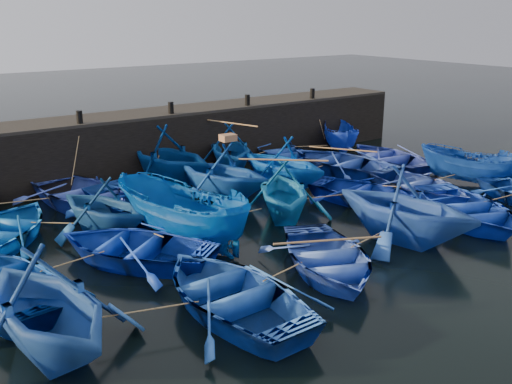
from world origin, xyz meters
TOP-DOWN VIEW (x-y plane):
  - ground at (0.00, 0.00)m, footprint 120.00×120.00m
  - quay_wall at (0.00, 10.50)m, footprint 26.00×2.50m
  - quay_top at (0.00, 10.50)m, footprint 26.00×2.50m
  - bollard_1 at (-4.00, 9.60)m, footprint 0.24×0.24m
  - bollard_2 at (0.00, 9.60)m, footprint 0.24×0.24m
  - bollard_3 at (4.00, 9.60)m, footprint 0.24×0.24m
  - bollard_4 at (8.00, 9.60)m, footprint 0.24×0.24m
  - boat_1 at (-4.96, 7.15)m, footprint 4.74×5.85m
  - boat_2 at (-1.03, 7.99)m, footprint 5.00×5.48m
  - boat_3 at (2.04, 8.12)m, footprint 4.98×5.27m
  - boat_4 at (5.14, 8.52)m, footprint 3.86×4.84m
  - boat_5 at (8.46, 7.84)m, footprint 3.59×4.27m
  - boat_6 at (-8.18, 5.03)m, footprint 5.71×5.81m
  - boat_7 at (-5.26, 4.15)m, footprint 4.24×4.54m
  - boat_8 at (-3.61, 4.47)m, footprint 5.23×6.49m
  - boat_9 at (-0.31, 5.00)m, footprint 4.90×5.24m
  - boat_10 at (2.40, 4.75)m, footprint 4.32×4.78m
  - boat_11 at (5.91, 5.05)m, footprint 4.63×5.81m
  - boat_12 at (8.42, 4.64)m, footprint 4.11×5.25m
  - boat_13 at (-8.93, 1.25)m, footprint 3.85×5.04m
  - boat_14 at (-5.35, 1.54)m, footprint 5.57×5.85m
  - boat_15 at (-3.65, 1.96)m, footprint 3.49×5.32m
  - boat_16 at (0.25, 1.97)m, footprint 4.90×5.09m
  - boat_17 at (3.76, 1.49)m, footprint 4.35×5.15m
  - boat_18 at (6.04, 0.87)m, footprint 3.35×4.59m
  - boat_19 at (9.07, 0.88)m, footprint 3.19×4.22m
  - boat_20 at (-8.70, -1.77)m, footprint 4.51×5.04m
  - boat_21 at (-4.63, -2.42)m, footprint 3.72×5.08m
  - boat_22 at (-1.38, -2.13)m, footprint 4.69×5.38m
  - boat_23 at (2.05, -1.81)m, footprint 4.94×5.40m
  - boat_24 at (5.12, -1.88)m, footprint 5.10×5.88m
  - wooden_crate at (-0.01, 5.00)m, footprint 0.56×0.43m
  - mooring_ropes at (-0.14, 4.97)m, footprint 17.51×12.18m
  - loose_oars at (1.71, 3.25)m, footprint 9.55×12.32m

SIDE VIEW (x-z plane):
  - ground at x=0.00m, z-range 0.00..0.00m
  - boat_4 at x=5.14m, z-range 0.00..0.90m
  - boat_17 at x=3.76m, z-range 0.00..0.91m
  - boat_22 at x=-1.38m, z-range 0.00..0.93m
  - boat_18 at x=6.04m, z-range 0.00..0.93m
  - boat_13 at x=-8.93m, z-range 0.00..0.98m
  - boat_6 at x=-8.18m, z-range 0.00..0.99m
  - boat_14 at x=-5.35m, z-range 0.00..0.99m
  - boat_12 at x=8.42m, z-range 0.00..0.99m
  - boat_24 at x=5.12m, z-range 0.00..1.02m
  - boat_21 at x=-4.63m, z-range 0.00..1.03m
  - boat_1 at x=-4.96m, z-range 0.00..1.07m
  - boat_11 at x=5.91m, z-range 0.00..1.08m
  - boat_8 at x=-3.61m, z-range 0.00..1.19m
  - boat_19 at x=9.07m, z-range 0.00..1.54m
  - boat_5 at x=8.46m, z-range 0.00..1.59m
  - mooring_ropes at x=-0.14m, z-range -0.18..1.92m
  - boat_15 at x=-3.65m, z-range 0.00..1.93m
  - boat_7 at x=-5.26m, z-range 0.00..1.94m
  - boat_16 at x=0.25m, z-range 0.00..2.06m
  - boat_3 at x=2.04m, z-range 0.00..2.19m
  - boat_10 at x=2.40m, z-range 0.00..2.21m
  - boat_9 at x=-0.31m, z-range 0.00..2.23m
  - boat_20 at x=-8.70m, z-range 0.00..2.38m
  - boat_23 at x=2.05m, z-range 0.00..2.42m
  - boat_2 at x=-1.03m, z-range 0.00..2.45m
  - quay_wall at x=0.00m, z-range 0.00..2.50m
  - loose_oars at x=1.71m, z-range 0.94..2.26m
  - wooden_crate at x=-0.01m, z-range 2.23..2.48m
  - quay_top at x=0.00m, z-range 2.50..2.62m
  - bollard_1 at x=-4.00m, z-range 2.62..3.12m
  - bollard_2 at x=0.00m, z-range 2.62..3.12m
  - bollard_3 at x=4.00m, z-range 2.62..3.12m
  - bollard_4 at x=8.00m, z-range 2.62..3.12m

